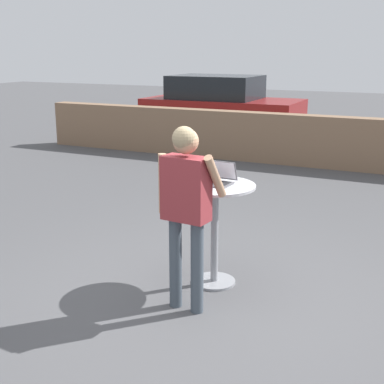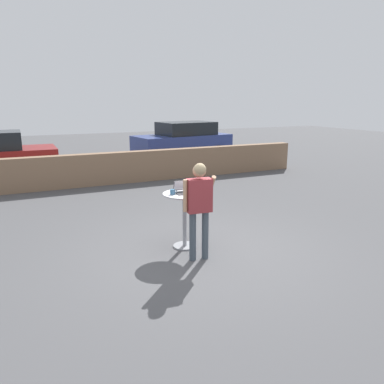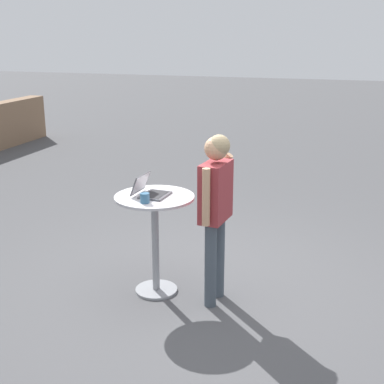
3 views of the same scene
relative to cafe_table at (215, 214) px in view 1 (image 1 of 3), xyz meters
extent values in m
plane|color=#4C4C4F|center=(0.16, -0.46, -0.70)|extent=(50.00, 50.00, 0.00)
cube|color=#84664C|center=(0.16, 5.73, -0.21)|extent=(13.17, 0.35, 0.98)
cylinder|color=gray|center=(0.00, 0.00, -0.69)|extent=(0.41, 0.41, 0.03)
cylinder|color=gray|center=(0.00, 0.00, -0.21)|extent=(0.07, 0.07, 0.94)
cylinder|color=#B7B7BC|center=(0.00, 0.00, 0.27)|extent=(0.76, 0.76, 0.02)
cube|color=#515156|center=(0.00, -0.01, 0.29)|extent=(0.31, 0.25, 0.02)
cube|color=black|center=(0.00, -0.01, 0.30)|extent=(0.27, 0.20, 0.00)
cube|color=#515156|center=(0.01, 0.14, 0.39)|extent=(0.30, 0.10, 0.19)
cube|color=white|center=(0.01, 0.14, 0.40)|extent=(0.28, 0.08, 0.16)
cylinder|color=#336084|center=(-0.22, 0.00, 0.33)|extent=(0.09, 0.09, 0.09)
torus|color=#336084|center=(-0.16, 0.00, 0.33)|extent=(0.04, 0.01, 0.04)
cylinder|color=#424C56|center=(-0.12, -0.59, -0.29)|extent=(0.11, 0.11, 0.82)
cylinder|color=#424C56|center=(0.10, -0.61, -0.29)|extent=(0.11, 0.11, 0.82)
cube|color=maroon|center=(-0.01, -0.60, 0.39)|extent=(0.41, 0.23, 0.54)
sphere|color=tan|center=(-0.01, -0.60, 0.78)|extent=(0.21, 0.21, 0.21)
sphere|color=#9E8966|center=(-0.01, -0.62, 0.81)|extent=(0.20, 0.20, 0.20)
cylinder|color=tan|center=(-0.24, -0.58, 0.40)|extent=(0.07, 0.07, 0.51)
cylinder|color=tan|center=(0.23, -0.54, 0.50)|extent=(0.10, 0.31, 0.40)
cube|color=maroon|center=(-3.30, 8.28, -0.07)|extent=(3.94, 1.82, 0.69)
cube|color=black|center=(-3.50, 8.28, 0.56)|extent=(2.17, 1.60, 0.58)
cylinder|color=black|center=(-2.09, 9.14, -0.39)|extent=(0.63, 0.22, 0.62)
cylinder|color=black|center=(-2.08, 7.42, -0.39)|extent=(0.63, 0.22, 0.62)
cylinder|color=black|center=(-4.53, 9.13, -0.39)|extent=(0.63, 0.22, 0.62)
cylinder|color=black|center=(-4.52, 7.42, -0.39)|extent=(0.63, 0.22, 0.62)
camera|label=1|loc=(1.86, -4.42, 1.50)|focal=50.00mm
camera|label=2|loc=(-2.53, -5.75, 1.85)|focal=35.00mm
camera|label=3|loc=(-4.45, -1.81, 1.77)|focal=50.00mm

